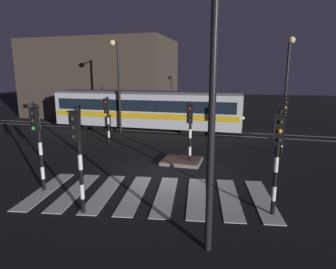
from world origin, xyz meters
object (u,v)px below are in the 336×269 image
traffic_light_corner_far_right (284,117)px  traffic_light_corner_near_left (38,135)px  tram (146,109)px  traffic_light_kerb_mid_left (78,146)px  street_lamp_trackside_right (287,77)px  street_lamp_trackside_left (117,76)px  traffic_light_corner_near_right (278,148)px  traffic_light_median_centre (190,124)px  street_lamp_near_kerb (211,88)px  traffic_light_corner_far_left (107,113)px

traffic_light_corner_far_right → traffic_light_corner_near_left: bearing=-140.0°
traffic_light_corner_near_left → tram: tram is taller
traffic_light_kerb_mid_left → traffic_light_corner_far_right: bearing=52.8°
street_lamp_trackside_right → tram: 11.13m
street_lamp_trackside_left → traffic_light_corner_near_right: bearing=-46.7°
traffic_light_corner_near_right → street_lamp_trackside_right: 11.94m
traffic_light_median_centre → street_lamp_near_kerb: (1.94, -7.44, 2.14)m
traffic_light_kerb_mid_left → traffic_light_corner_near_left: bearing=153.6°
traffic_light_kerb_mid_left → traffic_light_median_centre: bearing=69.3°
traffic_light_corner_near_left → street_lamp_trackside_left: bearing=100.4°
traffic_light_corner_near_left → street_lamp_near_kerb: (6.89, -2.39, 1.98)m
traffic_light_corner_near_right → traffic_light_corner_far_right: traffic_light_corner_near_right is taller
traffic_light_kerb_mid_left → traffic_light_corner_far_right: (7.16, 9.42, -0.11)m
street_lamp_trackside_left → street_lamp_near_kerb: 16.86m
traffic_light_corner_near_right → traffic_light_corner_far_right: (1.03, 7.84, -0.06)m
traffic_light_median_centre → tram: size_ratio=0.20×
traffic_light_corner_near_left → traffic_light_corner_far_right: bearing=40.0°
traffic_light_corner_far_left → traffic_light_corner_far_right: traffic_light_corner_far_right is taller
traffic_light_corner_near_right → street_lamp_near_kerb: (-1.80, -2.70, 1.97)m
traffic_light_kerb_mid_left → street_lamp_trackside_left: 14.09m
street_lamp_trackside_left → traffic_light_corner_far_left: bearing=-75.3°
street_lamp_trackside_left → street_lamp_near_kerb: (9.06, -14.21, -0.24)m
traffic_light_kerb_mid_left → traffic_light_corner_far_right: traffic_light_kerb_mid_left is taller
traffic_light_kerb_mid_left → street_lamp_near_kerb: size_ratio=0.53×
traffic_light_corner_near_left → street_lamp_trackside_left: street_lamp_trackside_left is taller
traffic_light_corner_far_right → tram: bearing=151.9°
street_lamp_trackside_right → tram: bearing=171.2°
traffic_light_corner_near_right → street_lamp_trackside_left: 15.98m
traffic_light_median_centre → traffic_light_corner_near_left: traffic_light_corner_near_left is taller
traffic_light_corner_far_right → street_lamp_near_kerb: street_lamp_near_kerb is taller
street_lamp_trackside_right → traffic_light_corner_near_left: bearing=-130.3°
traffic_light_corner_far_right → street_lamp_trackside_right: size_ratio=0.49×
traffic_light_corner_far_left → tram: size_ratio=0.20×
traffic_light_corner_near_left → traffic_light_corner_far_left: bearing=98.3°
traffic_light_corner_near_right → street_lamp_near_kerb: size_ratio=0.52×
traffic_light_corner_near_left → street_lamp_near_kerb: 7.56m
tram → street_lamp_near_kerb: bearing=-65.2°
street_lamp_trackside_right → traffic_light_kerb_mid_left: bearing=-119.9°
traffic_light_corner_far_left → street_lamp_trackside_left: (-1.02, 3.88, 2.43)m
street_lamp_trackside_left → street_lamp_near_kerb: street_lamp_trackside_left is taller
tram → traffic_light_median_centre: bearing=-57.5°
traffic_light_corner_far_left → tram: tram is taller
traffic_light_kerb_mid_left → street_lamp_trackside_left: bearing=109.9°
traffic_light_median_centre → street_lamp_trackside_left: (-7.12, 6.78, 2.38)m
street_lamp_trackside_left → tram: 3.69m
traffic_light_corner_near_right → street_lamp_trackside_left: bearing=133.3°
traffic_light_corner_near_right → street_lamp_trackside_right: size_ratio=0.50×
street_lamp_trackside_left → street_lamp_trackside_right: 12.34m
tram → street_lamp_trackside_right: bearing=-8.8°
street_lamp_trackside_left → tram: bearing=47.4°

